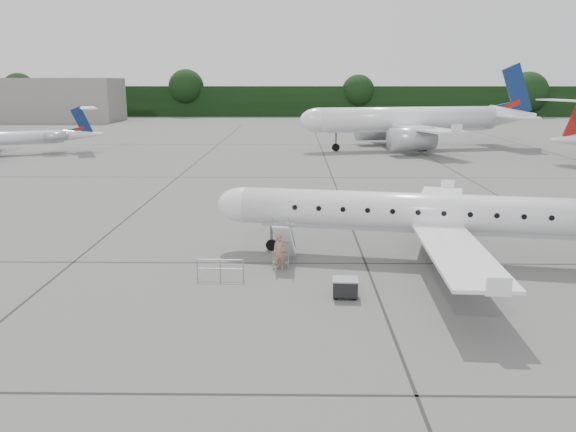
# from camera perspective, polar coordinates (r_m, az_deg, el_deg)

# --- Properties ---
(ground) EXTENTS (320.00, 320.00, 0.00)m
(ground) POSITION_cam_1_polar(r_m,az_deg,el_deg) (27.26, 17.92, -6.91)
(ground) COLOR #62625F
(ground) RESTS_ON ground
(treeline) EXTENTS (260.00, 4.00, 8.00)m
(treeline) POSITION_cam_1_polar(r_m,az_deg,el_deg) (154.67, 3.79, 11.55)
(treeline) COLOR black
(treeline) RESTS_ON ground
(terminal_building) EXTENTS (40.00, 14.00, 10.00)m
(terminal_building) POSITION_cam_1_polar(r_m,az_deg,el_deg) (148.05, -24.46, 10.69)
(terminal_building) COLOR gray
(terminal_building) RESTS_ON ground
(main_regional_jet) EXTENTS (30.48, 24.21, 7.05)m
(main_regional_jet) POSITION_cam_1_polar(r_m,az_deg,el_deg) (30.08, 15.79, 2.12)
(main_regional_jet) COLOR white
(main_regional_jet) RESTS_ON ground
(airstair) EXTENTS (1.20, 2.25, 2.21)m
(airstair) POSITION_cam_1_polar(r_m,az_deg,el_deg) (28.97, -0.39, -2.72)
(airstair) COLOR white
(airstair) RESTS_ON ground
(passenger) EXTENTS (0.74, 0.56, 1.84)m
(passenger) POSITION_cam_1_polar(r_m,az_deg,el_deg) (27.88, -0.87, -3.77)
(passenger) COLOR #936F50
(passenger) RESTS_ON ground
(safety_railing) EXTENTS (2.20, 0.18, 1.00)m
(safety_railing) POSITION_cam_1_polar(r_m,az_deg,el_deg) (26.91, -6.90, -5.46)
(safety_railing) COLOR #92959A
(safety_railing) RESTS_ON ground
(baggage_cart) EXTENTS (1.10, 0.91, 0.92)m
(baggage_cart) POSITION_cam_1_polar(r_m,az_deg,el_deg) (24.76, 5.83, -7.24)
(baggage_cart) COLOR black
(baggage_cart) RESTS_ON ground
(bg_narrowbody) EXTENTS (36.61, 29.71, 11.61)m
(bg_narrowbody) POSITION_cam_1_polar(r_m,az_deg,el_deg) (79.95, 12.10, 10.78)
(bg_narrowbody) COLOR white
(bg_narrowbody) RESTS_ON ground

